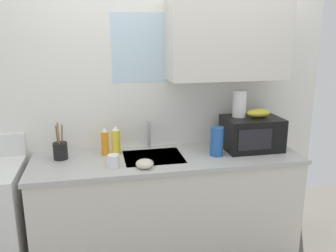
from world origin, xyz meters
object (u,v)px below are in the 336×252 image
banana_bunch (258,113)px  dish_soap_bottle_orange (105,142)px  paper_towel_roll (239,104)px  small_bowl (145,164)px  dish_soap_bottle_yellow (116,141)px  cereal_canister (217,141)px  utensil_crock (60,150)px  microwave (252,133)px  mug_white (113,161)px

banana_bunch → dish_soap_bottle_orange: (-1.25, 0.09, -0.20)m
dish_soap_bottle_orange → paper_towel_roll: bearing=-2.3°
dish_soap_bottle_orange → small_bowl: 0.44m
paper_towel_roll → dish_soap_bottle_orange: paper_towel_roll is taller
dish_soap_bottle_yellow → small_bowl: 0.40m
small_bowl → cereal_canister: bearing=14.1°
utensil_crock → small_bowl: (0.61, -0.32, -0.04)m
dish_soap_bottle_orange → microwave: bearing=-4.5°
paper_towel_roll → cereal_canister: bearing=-148.0°
utensil_crock → cereal_canister: bearing=-8.0°
cereal_canister → mug_white: (-0.82, -0.09, -0.07)m
banana_bunch → dish_soap_bottle_yellow: 1.19m
paper_towel_roll → mug_white: 1.13m
utensil_crock → small_bowl: bearing=-27.7°
dish_soap_bottle_yellow → small_bowl: (0.18, -0.35, -0.08)m
dish_soap_bottle_yellow → mug_white: size_ratio=2.46×
microwave → banana_bunch: banana_bunch is taller
cereal_canister → dish_soap_bottle_orange: bearing=167.4°
dish_soap_bottle_yellow → mug_white: 0.30m
banana_bunch → dish_soap_bottle_orange: bearing=175.7°
banana_bunch → mug_white: (-1.21, -0.19, -0.26)m
banana_bunch → mug_white: bearing=-171.0°
mug_white → paper_towel_roll: bearing=12.8°
banana_bunch → cereal_canister: (-0.39, -0.10, -0.19)m
dish_soap_bottle_orange → mug_white: 0.29m
microwave → paper_towel_roll: paper_towel_roll is taller
dish_soap_bottle_yellow → utensil_crock: utensil_crock is taller
microwave → dish_soap_bottle_yellow: bearing=174.8°
paper_towel_roll → utensil_crock: 1.48m
dish_soap_bottle_orange → utensil_crock: 0.34m
microwave → utensil_crock: size_ratio=1.55×
banana_bunch → dish_soap_bottle_orange: banana_bunch is taller
dish_soap_bottle_orange → small_bowl: size_ratio=1.75×
banana_bunch → paper_towel_roll: bearing=161.6°
dish_soap_bottle_orange → cereal_canister: (0.86, -0.19, 0.01)m
microwave → small_bowl: (-0.94, -0.25, -0.10)m
microwave → utensil_crock: 1.55m
paper_towel_roll → cereal_canister: (-0.24, -0.15, -0.26)m
microwave → cereal_canister: size_ratio=1.99×
microwave → banana_bunch: size_ratio=2.30×
dish_soap_bottle_yellow → utensil_crock: bearing=-175.9°
banana_bunch → paper_towel_roll: paper_towel_roll is taller
microwave → utensil_crock: bearing=177.4°
banana_bunch → dish_soap_bottle_orange: 1.27m
dish_soap_bottle_yellow → utensil_crock: 0.43m
dish_soap_bottle_orange → utensil_crock: utensil_crock is taller
mug_white → cereal_canister: bearing=6.3°
cereal_canister → small_bowl: cereal_canister is taller
microwave → dish_soap_bottle_yellow: size_ratio=1.97×
dish_soap_bottle_yellow → dish_soap_bottle_orange: dish_soap_bottle_yellow is taller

